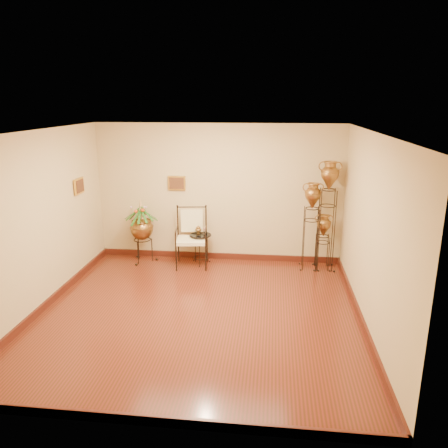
# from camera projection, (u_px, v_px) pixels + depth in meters

# --- Properties ---
(ground) EXTENTS (5.00, 5.00, 0.00)m
(ground) POSITION_uv_depth(u_px,v_px,m) (199.00, 313.00, 6.86)
(ground) COLOR maroon
(ground) RESTS_ON ground
(room_shell) EXTENTS (5.02, 5.02, 2.81)m
(room_shell) POSITION_uv_depth(u_px,v_px,m) (197.00, 206.00, 6.39)
(room_shell) COLOR #CEB184
(room_shell) RESTS_ON ground
(amphora_tall) EXTENTS (0.50, 0.50, 2.16)m
(amphora_tall) POSITION_uv_depth(u_px,v_px,m) (327.00, 215.00, 8.38)
(amphora_tall) COLOR black
(amphora_tall) RESTS_ON ground
(amphora_mid) EXTENTS (0.45, 0.45, 1.74)m
(amphora_mid) POSITION_uv_depth(u_px,v_px,m) (311.00, 226.00, 8.47)
(amphora_mid) COLOR black
(amphora_mid) RESTS_ON ground
(amphora_short) EXTENTS (0.44, 0.44, 1.12)m
(amphora_short) POSITION_uv_depth(u_px,v_px,m) (323.00, 242.00, 8.54)
(amphora_short) COLOR black
(amphora_short) RESTS_ON ground
(planter_urn) EXTENTS (0.89, 0.89, 1.36)m
(planter_urn) POSITION_uv_depth(u_px,v_px,m) (142.00, 226.00, 8.87)
(planter_urn) COLOR black
(planter_urn) RESTS_ON ground
(armchair) EXTENTS (0.74, 0.70, 1.18)m
(armchair) POSITION_uv_depth(u_px,v_px,m) (191.00, 238.00, 8.66)
(armchair) COLOR black
(armchair) RESTS_ON ground
(side_table) EXTENTS (0.50, 0.50, 0.78)m
(side_table) POSITION_uv_depth(u_px,v_px,m) (201.00, 248.00, 8.86)
(side_table) COLOR black
(side_table) RESTS_ON ground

